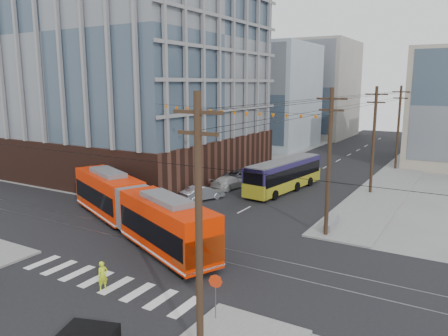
{
  "coord_description": "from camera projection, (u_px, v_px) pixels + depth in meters",
  "views": [
    {
      "loc": [
        17.72,
        -19.72,
        11.26
      ],
      "look_at": [
        -0.53,
        11.33,
        4.27
      ],
      "focal_mm": 35.0,
      "sensor_mm": 36.0,
      "label": 1
    }
  ],
  "objects": [
    {
      "name": "jersey_barrier",
      "position": [
        331.0,
        224.0,
        34.52
      ],
      "size": [
        1.09,
        3.59,
        0.71
      ],
      "primitive_type": "cube",
      "rotation": [
        0.0,
        0.0,
        0.08
      ],
      "color": "gray",
      "rests_on": "ground"
    },
    {
      "name": "pedestrian",
      "position": [
        103.0,
        276.0,
        24.1
      ],
      "size": [
        0.54,
        0.68,
        1.63
      ],
      "primitive_type": "imported",
      "rotation": [
        0.0,
        0.0,
        1.29
      ],
      "color": "#CBED20",
      "rests_on": "ground"
    },
    {
      "name": "parked_car_silver",
      "position": [
        202.0,
        193.0,
        42.71
      ],
      "size": [
        3.15,
        4.71,
        1.47
      ],
      "primitive_type": "imported",
      "rotation": [
        0.0,
        0.0,
        2.74
      ],
      "color": "#A5ACB9",
      "rests_on": "ground"
    },
    {
      "name": "parked_car_white",
      "position": [
        229.0,
        182.0,
        47.31
      ],
      "size": [
        2.64,
        5.15,
        1.43
      ],
      "primitive_type": "imported",
      "rotation": [
        0.0,
        0.0,
        3.01
      ],
      "color": "silver",
      "rests_on": "ground"
    },
    {
      "name": "city_bus",
      "position": [
        284.0,
        175.0,
        46.39
      ],
      "size": [
        4.08,
        12.24,
        3.4
      ],
      "primitive_type": null,
      "rotation": [
        0.0,
        0.0,
        -0.13
      ],
      "color": "#201845",
      "rests_on": "ground"
    },
    {
      "name": "utility_pole_far",
      "position": [
        414.0,
        120.0,
        69.76
      ],
      "size": [
        0.3,
        0.3,
        11.0
      ],
      "primitive_type": "cylinder",
      "color": "black",
      "rests_on": "ground"
    },
    {
      "name": "bg_bldg_nw_near",
      "position": [
        260.0,
        96.0,
        78.39
      ],
      "size": [
        18.0,
        16.0,
        18.0
      ],
      "primitive_type": "cube",
      "color": "#8C99A5",
      "rests_on": "ground"
    },
    {
      "name": "bg_bldg_nw_far",
      "position": [
        313.0,
        89.0,
        93.63
      ],
      "size": [
        16.0,
        18.0,
        20.0
      ],
      "primitive_type": "cube",
      "color": "gray",
      "rests_on": "ground"
    },
    {
      "name": "ground",
      "position": [
        141.0,
        264.0,
        27.65
      ],
      "size": [
        160.0,
        160.0,
        0.0
      ],
      "primitive_type": "plane",
      "color": "slate"
    },
    {
      "name": "utility_pole_near",
      "position": [
        199.0,
        231.0,
        17.29
      ],
      "size": [
        0.3,
        0.3,
        11.0
      ],
      "primitive_type": "cylinder",
      "color": "black",
      "rests_on": "ground"
    },
    {
      "name": "stop_sign",
      "position": [
        216.0,
        300.0,
        20.82
      ],
      "size": [
        0.82,
        0.82,
        2.23
      ],
      "primitive_type": null,
      "rotation": [
        0.0,
        0.0,
        0.23
      ],
      "color": "red",
      "rests_on": "ground"
    },
    {
      "name": "parked_car_grey",
      "position": [
        242.0,
        176.0,
        50.71
      ],
      "size": [
        3.55,
        5.68,
        1.46
      ],
      "primitive_type": "imported",
      "rotation": [
        0.0,
        0.0,
        2.92
      ],
      "color": "#43454F",
      "rests_on": "ground"
    },
    {
      "name": "streetcar",
      "position": [
        134.0,
        208.0,
        33.19
      ],
      "size": [
        19.39,
        10.81,
        3.86
      ],
      "primitive_type": null,
      "rotation": [
        0.0,
        0.0,
        -0.42
      ],
      "color": "red",
      "rests_on": "ground"
    },
    {
      "name": "office_building",
      "position": [
        125.0,
        59.0,
        55.33
      ],
      "size": [
        30.0,
        25.0,
        28.6
      ],
      "primitive_type": "cube",
      "color": "#381E16",
      "rests_on": "ground"
    }
  ]
}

